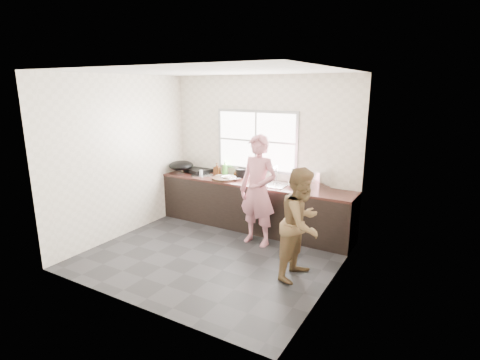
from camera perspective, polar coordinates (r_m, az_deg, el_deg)
The scene contains 30 objects.
floor at distance 5.85m, azimuth -4.13°, elevation -11.31°, with size 3.60×3.20×0.01m, color #272729.
ceiling at distance 5.29m, azimuth -4.66°, elevation 16.24°, with size 3.60×3.20×0.01m, color silver.
wall_back at distance 6.77m, azimuth 3.34°, elevation 4.27°, with size 3.60×0.01×2.70m, color silver.
wall_left at distance 6.59m, azimuth -17.46°, elevation 3.37°, with size 0.01×3.20×2.70m, color beige.
wall_right at distance 4.66m, azimuth 14.26°, elevation -0.66°, with size 0.01×3.20×2.70m, color beige.
wall_front at distance 4.23m, azimuth -16.75°, elevation -2.31°, with size 3.60×0.01×2.70m, color beige.
cabinet at distance 6.73m, azimuth 2.01°, elevation -4.04°, with size 3.60×0.62×0.82m, color black.
countertop at distance 6.61m, azimuth 2.04°, elevation -0.49°, with size 3.60×0.64×0.04m, color #371B16.
sink at distance 6.45m, azimuth 4.78°, elevation -0.67°, with size 0.55×0.45×0.02m, color silver.
faucet at distance 6.59m, azimuth 5.56°, elevation 0.93°, with size 0.02×0.02×0.30m, color silver.
window_frame at distance 6.77m, azimuth 2.55°, elevation 5.99°, with size 1.60×0.05×1.10m, color #9EA0A5.
window_glazing at distance 6.75m, azimuth 2.45°, elevation 5.97°, with size 1.50×0.01×1.00m, color white.
woman at distance 5.97m, azimuth 2.76°, elevation -2.17°, with size 0.61×0.40×1.67m, color pink.
person_side at distance 5.00m, azimuth 9.35°, elevation -6.57°, with size 0.73×0.57×1.50m, color brown.
cutting_board at distance 6.76m, azimuth -2.49°, elevation 0.21°, with size 0.43×0.43×0.04m, color black.
cleaver at distance 6.68m, azimuth -0.88°, elevation 0.24°, with size 0.22×0.11×0.01m, color silver.
bowl_mince at distance 6.77m, azimuth -1.75°, elevation 0.32°, with size 0.24×0.24×0.06m, color white.
bowl_crabs at distance 6.34m, azimuth 8.42°, elevation -0.78°, with size 0.19×0.19×0.06m, color silver.
bowl_held at distance 6.28m, azimuth 3.52°, elevation -0.80°, with size 0.20×0.20×0.06m, color silver.
black_pot at distance 6.95m, azimuth 0.22°, elevation 1.10°, with size 0.22×0.22×0.16m, color black.
plate_food at distance 7.00m, azimuth -2.77°, elevation 0.58°, with size 0.24×0.24×0.02m, color silver.
bottle_green at distance 7.08m, azimuth -2.30°, elevation 1.85°, with size 0.11×0.11×0.29m, color green.
bottle_brown_tall at distance 7.12m, azimuth -3.52°, elevation 1.60°, with size 0.10×0.10×0.21m, color #472611.
bottle_brown_short at distance 6.96m, azimuth -0.43°, elevation 1.10°, with size 0.12×0.12×0.16m, color #452511.
glass_jar at distance 7.15m, azimuth -5.97°, elevation 1.14°, with size 0.07×0.07×0.10m, color #B8BCBE.
burner at distance 7.45m, azimuth -6.20°, elevation 1.53°, with size 0.45×0.45×0.07m, color black.
wok at distance 7.35m, azimuth -8.96°, elevation 2.20°, with size 0.47×0.47×0.18m, color black.
dish_rack at distance 6.33m, azimuth 11.42°, elevation 0.18°, with size 0.40×0.28×0.30m, color white.
pot_lid_left at distance 7.14m, azimuth -5.18°, elevation 0.78°, with size 0.26×0.26×0.01m, color silver.
pot_lid_right at distance 7.11m, azimuth -6.40°, elevation 0.70°, with size 0.28×0.28×0.01m, color #AFB1B6.
Camera 1 is at (3.01, -4.35, 2.50)m, focal length 28.00 mm.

